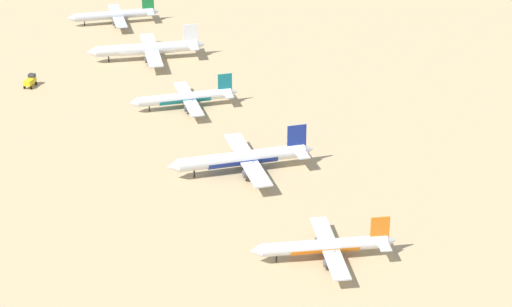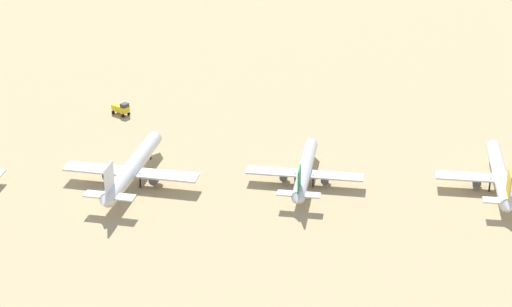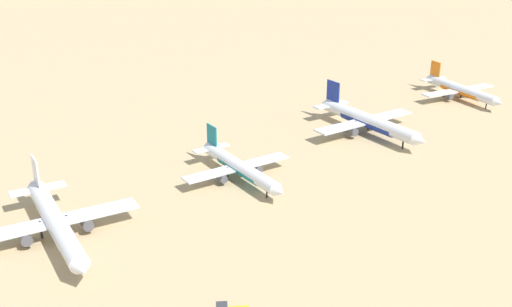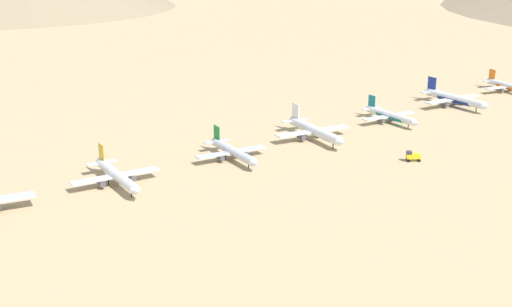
% 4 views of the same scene
% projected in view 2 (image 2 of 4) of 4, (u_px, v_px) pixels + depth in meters
% --- Properties ---
extents(ground_plane, '(1800.00, 1800.00, 0.00)m').
position_uv_depth(ground_plane, '(124.00, 185.00, 219.47)').
color(ground_plane, tan).
extents(parked_jet_1, '(37.90, 30.69, 10.96)m').
position_uv_depth(parked_jet_1, '(500.00, 175.00, 216.30)').
color(parked_jet_1, silver).
rests_on(parked_jet_1, ground).
extents(parked_jet_2, '(35.40, 28.70, 10.23)m').
position_uv_depth(parked_jet_2, '(305.00, 170.00, 219.12)').
color(parked_jet_2, silver).
rests_on(parked_jet_2, ground).
extents(parked_jet_3, '(41.66, 33.87, 12.01)m').
position_uv_depth(parked_jet_3, '(132.00, 168.00, 219.04)').
color(parked_jet_3, silver).
rests_on(parked_jet_3, ground).
extents(service_truck, '(4.79, 5.70, 3.90)m').
position_uv_depth(service_truck, '(121.00, 108.00, 259.23)').
color(service_truck, yellow).
rests_on(service_truck, ground).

